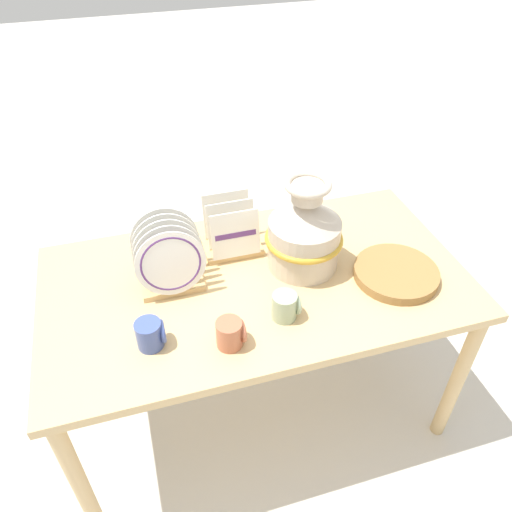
{
  "coord_description": "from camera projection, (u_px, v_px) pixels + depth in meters",
  "views": [
    {
      "loc": [
        -0.38,
        -1.29,
        1.98
      ],
      "look_at": [
        0.0,
        0.0,
        0.87
      ],
      "focal_mm": 35.0,
      "sensor_mm": 36.0,
      "label": 1
    }
  ],
  "objects": [
    {
      "name": "ground_plane",
      "position": [
        256.0,
        400.0,
        2.3
      ],
      "size": [
        14.0,
        14.0,
        0.0
      ],
      "primitive_type": "plane",
      "color": "beige"
    },
    {
      "name": "display_table",
      "position": [
        256.0,
        295.0,
        1.87
      ],
      "size": [
        1.54,
        0.83,
        0.76
      ],
      "color": "tan",
      "rests_on": "ground_plane"
    },
    {
      "name": "ceramic_vase",
      "position": [
        304.0,
        231.0,
        1.79
      ],
      "size": [
        0.29,
        0.29,
        0.36
      ],
      "color": "beige",
      "rests_on": "display_table"
    },
    {
      "name": "dish_rack_round_plates",
      "position": [
        169.0,
        260.0,
        1.72
      ],
      "size": [
        0.24,
        0.19,
        0.26
      ],
      "color": "tan",
      "rests_on": "display_table"
    },
    {
      "name": "dish_rack_square_plates",
      "position": [
        231.0,
        236.0,
        1.92
      ],
      "size": [
        0.22,
        0.18,
        0.21
      ],
      "color": "tan",
      "rests_on": "display_table"
    },
    {
      "name": "wicker_charger_stack",
      "position": [
        396.0,
        273.0,
        1.81
      ],
      "size": [
        0.31,
        0.31,
        0.04
      ],
      "color": "olive",
      "rests_on": "display_table"
    },
    {
      "name": "mug_cobalt_glaze",
      "position": [
        151.0,
        334.0,
        1.55
      ],
      "size": [
        0.09,
        0.08,
        0.1
      ],
      "color": "#42569E",
      "rests_on": "display_table"
    },
    {
      "name": "mug_sage_glaze",
      "position": [
        286.0,
        306.0,
        1.64
      ],
      "size": [
        0.09,
        0.08,
        0.1
      ],
      "color": "#9EB28E",
      "rests_on": "display_table"
    },
    {
      "name": "mug_terracotta_glaze",
      "position": [
        231.0,
        333.0,
        1.55
      ],
      "size": [
        0.09,
        0.08,
        0.1
      ],
      "color": "#B76647",
      "rests_on": "display_table"
    }
  ]
}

